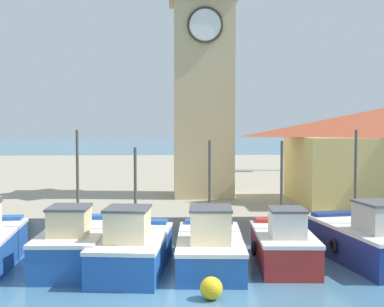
{
  "coord_description": "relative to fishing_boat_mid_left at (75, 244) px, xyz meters",
  "views": [
    {
      "loc": [
        -0.27,
        -14.37,
        4.81
      ],
      "look_at": [
        0.74,
        8.25,
        3.5
      ],
      "focal_mm": 50.0,
      "sensor_mm": 36.0,
      "label": 1
    }
  ],
  "objects": [
    {
      "name": "ground_plane",
      "position": [
        3.41,
        -3.42,
        -0.76
      ],
      "size": [
        300.0,
        300.0,
        0.0
      ],
      "primitive_type": "plane",
      "color": "teal"
    },
    {
      "name": "quay_wharf",
      "position": [
        3.41,
        22.83,
        -0.2
      ],
      "size": [
        120.0,
        40.0,
        1.13
      ],
      "primitive_type": "cube",
      "color": "#9E937F",
      "rests_on": "ground"
    },
    {
      "name": "fishing_boat_mid_left",
      "position": [
        0.0,
        0.0,
        0.0
      ],
      "size": [
        2.22,
        4.78,
        4.56
      ],
      "color": "#2356A8",
      "rests_on": "ground"
    },
    {
      "name": "fishing_boat_center",
      "position": [
        1.96,
        -0.63,
        -0.02
      ],
      "size": [
        2.65,
        4.97,
        3.99
      ],
      "color": "#2356A8",
      "rests_on": "ground"
    },
    {
      "name": "fishing_boat_mid_right",
      "position": [
        4.52,
        -0.28,
        -0.06
      ],
      "size": [
        2.45,
        5.25,
        4.21
      ],
      "color": "#2356A8",
      "rests_on": "ground"
    },
    {
      "name": "fishing_boat_right_inner",
      "position": [
        7.02,
        -0.16,
        -0.05
      ],
      "size": [
        2.1,
        4.36,
        4.19
      ],
      "color": "#AD2823",
      "rests_on": "ground"
    },
    {
      "name": "fishing_boat_right_outer",
      "position": [
        9.86,
        0.02,
        0.01
      ],
      "size": [
        2.72,
        5.38,
        4.55
      ],
      "color": "navy",
      "rests_on": "ground"
    },
    {
      "name": "clock_tower",
      "position": [
        4.89,
        8.96,
        6.99
      ],
      "size": [
        3.38,
        3.38,
        14.07
      ],
      "color": "tan",
      "rests_on": "quay_wharf"
    },
    {
      "name": "mooring_buoy",
      "position": [
        4.3,
        -3.56,
        -0.45
      ],
      "size": [
        0.63,
        0.63,
        0.63
      ],
      "primitive_type": "sphere",
      "color": "gold",
      "rests_on": "ground"
    }
  ]
}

